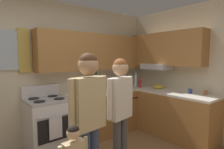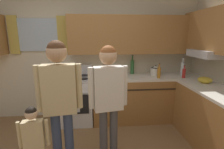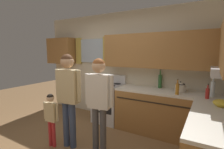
% 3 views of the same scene
% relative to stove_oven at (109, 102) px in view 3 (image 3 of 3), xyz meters
% --- Properties ---
extents(back_wall_unit, '(4.60, 0.42, 2.60)m').
position_rel_stove_oven_xyz_m(back_wall_unit, '(0.28, 0.27, 0.99)').
color(back_wall_unit, beige).
rests_on(back_wall_unit, ground).
extents(kitchen_counter_run, '(2.14, 2.11, 0.90)m').
position_rel_stove_oven_xyz_m(kitchen_counter_run, '(1.72, -0.44, -0.02)').
color(kitchen_counter_run, '#9E6B38').
rests_on(kitchen_counter_run, ground).
extents(stove_oven, '(0.63, 0.67, 1.10)m').
position_rel_stove_oven_xyz_m(stove_oven, '(0.00, 0.00, 0.00)').
color(stove_oven, silver).
rests_on(stove_oven, ground).
extents(bottle_oil_amber, '(0.06, 0.06, 0.29)m').
position_rel_stove_oven_xyz_m(bottle_oil_amber, '(1.56, -0.19, 0.54)').
color(bottle_oil_amber, '#B27223').
rests_on(bottle_oil_amber, kitchen_counter_run).
extents(bottle_sauce_red, '(0.06, 0.06, 0.25)m').
position_rel_stove_oven_xyz_m(bottle_sauce_red, '(2.04, -0.22, 0.53)').
color(bottle_sauce_red, red).
rests_on(bottle_sauce_red, kitchen_counter_run).
extents(bottle_wine_green, '(0.08, 0.08, 0.39)m').
position_rel_stove_oven_xyz_m(bottle_wine_green, '(1.15, 0.22, 0.58)').
color(bottle_wine_green, '#2D6633').
rests_on(bottle_wine_green, kitchen_counter_run).
extents(bottle_tall_clear, '(0.07, 0.07, 0.37)m').
position_rel_stove_oven_xyz_m(bottle_tall_clear, '(2.11, -0.02, 0.57)').
color(bottle_tall_clear, silver).
rests_on(bottle_tall_clear, kitchen_counter_run).
extents(stovetop_kettle, '(0.27, 0.20, 0.21)m').
position_rel_stove_oven_xyz_m(stovetop_kettle, '(1.58, 0.04, 0.53)').
color(stovetop_kettle, silver).
rests_on(stovetop_kettle, kitchen_counter_run).
extents(mixing_bowl, '(0.23, 0.23, 0.10)m').
position_rel_stove_oven_xyz_m(mixing_bowl, '(2.22, -0.57, 0.48)').
color(mixing_bowl, gold).
rests_on(mixing_bowl, kitchen_counter_run).
extents(adult_holding_child, '(0.50, 0.22, 1.63)m').
position_rel_stove_oven_xyz_m(adult_holding_child, '(-0.01, -1.30, 0.56)').
color(adult_holding_child, '#38476B').
rests_on(adult_holding_child, ground).
extents(adult_in_plaid, '(0.48, 0.21, 1.57)m').
position_rel_stove_oven_xyz_m(adult_in_plaid, '(0.55, -1.20, 0.52)').
color(adult_in_plaid, '#4C4C51').
rests_on(adult_in_plaid, ground).
extents(small_child, '(0.32, 0.13, 0.95)m').
position_rel_stove_oven_xyz_m(small_child, '(-0.28, -1.46, 0.13)').
color(small_child, red).
rests_on(small_child, ground).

